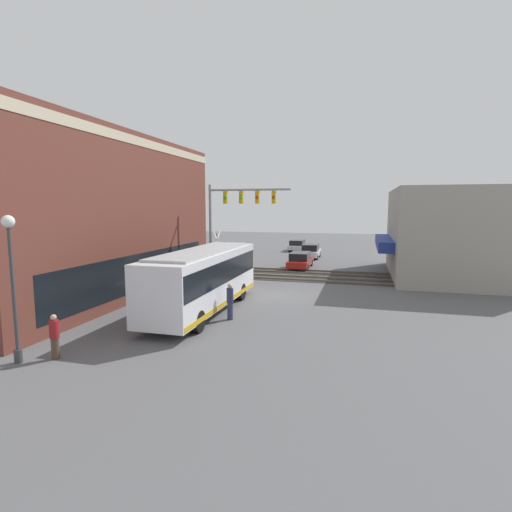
% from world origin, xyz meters
% --- Properties ---
extents(ground_plane, '(120.00, 120.00, 0.00)m').
position_xyz_m(ground_plane, '(0.00, 0.00, 0.00)').
color(ground_plane, '#565659').
extents(brick_building, '(20.06, 9.87, 9.87)m').
position_xyz_m(brick_building, '(-2.89, 12.40, 4.94)').
color(brick_building, brown).
rests_on(brick_building, ground).
extents(shop_building, '(13.34, 10.23, 6.94)m').
position_xyz_m(shop_building, '(10.29, -11.98, 3.46)').
color(shop_building, gray).
rests_on(shop_building, ground).
extents(city_bus, '(10.44, 2.59, 3.32)m').
position_xyz_m(city_bus, '(-4.82, 2.80, 1.82)').
color(city_bus, silver).
rests_on(city_bus, ground).
extents(traffic_signal_gantry, '(0.42, 6.18, 7.17)m').
position_xyz_m(traffic_signal_gantry, '(3.84, 3.92, 5.35)').
color(traffic_signal_gantry, gray).
rests_on(traffic_signal_gantry, ground).
extents(crossing_signal, '(1.41, 1.18, 3.81)m').
position_xyz_m(crossing_signal, '(3.49, 5.20, 2.30)').
color(crossing_signal, gray).
rests_on(crossing_signal, ground).
extents(streetlamp, '(0.44, 0.44, 5.28)m').
position_xyz_m(streetlamp, '(-13.14, 6.49, 3.14)').
color(streetlamp, '#38383A').
rests_on(streetlamp, ground).
extents(rail_track_near, '(2.60, 60.00, 0.15)m').
position_xyz_m(rail_track_near, '(6.00, 0.00, 0.03)').
color(rail_track_near, '#332D28').
rests_on(rail_track_near, ground).
extents(rail_track_far, '(2.60, 60.00, 0.15)m').
position_xyz_m(rail_track_far, '(9.20, 0.00, 0.03)').
color(rail_track_far, '#332D28').
rests_on(rail_track_far, ground).
extents(parked_car_red, '(4.85, 1.82, 1.45)m').
position_xyz_m(parked_car_red, '(11.60, 0.20, 0.68)').
color(parked_car_red, '#B21E19').
rests_on(parked_car_red, ground).
extents(parked_car_white, '(4.23, 1.82, 1.53)m').
position_xyz_m(parked_car_white, '(18.83, 0.20, 0.70)').
color(parked_car_white, silver).
rests_on(parked_car_white, ground).
extents(parked_car_silver, '(4.81, 1.82, 1.37)m').
position_xyz_m(parked_car_silver, '(25.89, 2.80, 0.65)').
color(parked_car_silver, '#B7B7BC').
rests_on(parked_car_silver, ground).
extents(pedestrian_near_bus, '(0.34, 0.34, 1.80)m').
position_xyz_m(pedestrian_near_bus, '(-5.90, 0.96, 0.92)').
color(pedestrian_near_bus, '#2D3351').
rests_on(pedestrian_near_bus, ground).
extents(pedestrian_by_lamp, '(0.34, 0.34, 1.67)m').
position_xyz_m(pedestrian_by_lamp, '(-12.47, 5.49, 0.85)').
color(pedestrian_by_lamp, '#473828').
rests_on(pedestrian_by_lamp, ground).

